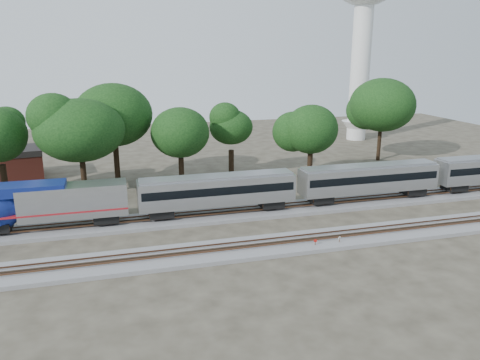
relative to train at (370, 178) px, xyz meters
The scene contains 14 objects.
ground 19.78m from the train, 162.08° to the right, with size 160.00×160.00×0.00m, color #383328.
track_far 18.81m from the train, behind, with size 160.00×5.00×0.73m.
track_near 21.31m from the train, 151.68° to the right, with size 160.00×5.00×0.73m.
train is the anchor object (origin of this frame).
switch_stand_red 17.07m from the train, 137.46° to the right, with size 0.32×0.10×1.00m.
switch_stand_white 15.30m from the train, 130.82° to the right, with size 0.31×0.16×1.03m.
switch_lever 18.29m from the train, 137.84° to the right, with size 0.50×0.30×0.30m, color #512D19.
brick_building 52.02m from the train, 152.17° to the left, with size 10.52×8.06×4.66m.
tree_2 37.15m from the train, 160.86° to the left, with size 9.03×9.03×12.74m.
tree_3 35.75m from the train, 149.94° to the left, with size 10.13×10.13×14.28m.
tree_4 25.87m from the train, 148.57° to the left, with size 7.93×7.93×11.18m.
tree_5 22.38m from the train, 127.89° to the left, with size 7.71×7.71×10.87m.
tree_6 12.73m from the train, 104.80° to the left, with size 7.84×7.84×11.06m.
tree_7 26.09m from the train, 56.03° to the left, with size 9.84×9.84×13.87m.
Camera 1 is at (-12.11, -44.05, 18.65)m, focal length 35.00 mm.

